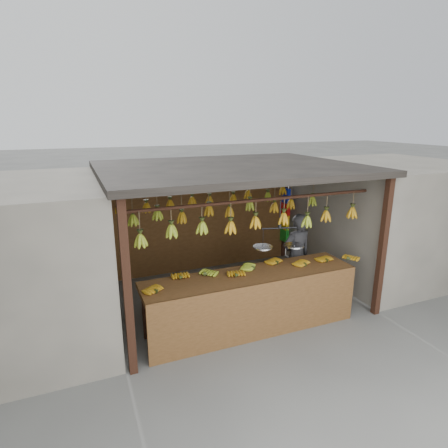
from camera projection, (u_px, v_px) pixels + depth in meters
name	position (u px, v px, depth m)	size (l,w,h in m)	color
ground	(230.00, 296.00, 6.89)	(80.00, 80.00, 0.00)	#5B5B57
stall	(223.00, 187.00, 6.64)	(4.30, 3.30, 2.40)	black
neighbor_right	(387.00, 217.00, 7.89)	(3.00, 3.00, 2.30)	slate
counter	(254.00, 289.00, 5.56)	(3.53, 0.75, 0.96)	brown
hanging_bananas	(230.00, 210.00, 6.44)	(3.63, 2.25, 0.39)	#92A523
balance_scale	(279.00, 244.00, 5.79)	(0.79, 0.42, 0.78)	black
vendor	(296.00, 257.00, 6.64)	(0.57, 0.38, 1.57)	#262628
bag_bundles	(285.00, 216.00, 8.52)	(0.08, 0.26, 1.24)	#1426BF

